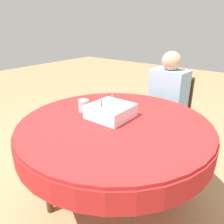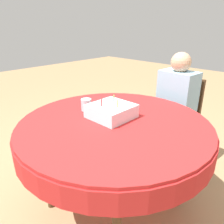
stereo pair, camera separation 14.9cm
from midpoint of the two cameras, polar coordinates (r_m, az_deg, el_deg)
The scene contains 6 objects.
ground_plane at distance 1.91m, azimuth 2.91°, elevation -23.12°, with size 12.00×12.00×0.00m, color #A37F56.
dining_table at distance 1.52m, azimuth 3.39°, elevation -5.41°, with size 1.31×1.31×0.74m.
chair at distance 2.33m, azimuth 18.62°, elevation -1.21°, with size 0.41×0.41×0.87m.
person at distance 2.19m, azimuth 18.05°, elevation 2.82°, with size 0.35×0.33×1.12m.
birthday_cake at distance 1.53m, azimuth 2.60°, elevation 0.21°, with size 0.28×0.28×0.14m.
drinking_glass at distance 1.65m, azimuth -4.11°, elevation 1.89°, with size 0.08×0.08×0.09m.
Camera 2 is at (0.92, -0.98, 1.36)m, focal length 35.00 mm.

